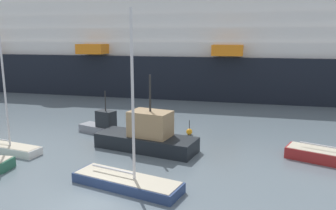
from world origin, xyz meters
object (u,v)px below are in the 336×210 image
sailboat_0 (335,156)px  channel_buoy_0 (189,132)px  sailboat_2 (6,146)px  sailboat_3 (127,180)px  fishing_boat_1 (105,126)px  fishing_boat_0 (148,136)px  cruise_ship (170,49)px

sailboat_0 → channel_buoy_0: bearing=178.6°
sailboat_2 → channel_buoy_0: bearing=40.7°
sailboat_3 → channel_buoy_0: size_ratio=7.58×
sailboat_0 → sailboat_2: (-24.82, -4.34, -0.07)m
channel_buoy_0 → sailboat_3: bearing=-96.3°
fishing_boat_1 → channel_buoy_0: size_ratio=3.94×
sailboat_0 → sailboat_3: size_ratio=0.96×
sailboat_2 → fishing_boat_0: size_ratio=1.06×
fishing_boat_0 → sailboat_0: bearing=12.4°
sailboat_0 → sailboat_2: 25.20m
sailboat_2 → fishing_boat_0: sailboat_2 is taller
sailboat_2 → cruise_ship: size_ratio=0.08×
sailboat_0 → sailboat_2: bearing=-151.3°
sailboat_3 → cruise_ship: cruise_ship is taller
sailboat_2 → sailboat_0: bearing=17.3°
sailboat_0 → sailboat_2: sailboat_0 is taller
cruise_ship → sailboat_0: bearing=-56.3°
sailboat_2 → cruise_ship: 33.93m
sailboat_3 → channel_buoy_0: (1.32, 11.99, -0.18)m
channel_buoy_0 → cruise_ship: (-8.66, 24.35, 6.81)m
sailboat_2 → fishing_boat_1: 8.61m
sailboat_0 → fishing_boat_0: sailboat_0 is taller
cruise_ship → sailboat_3: bearing=-80.3°
sailboat_0 → sailboat_2: size_ratio=1.12×
fishing_boat_0 → cruise_ship: bearing=111.4°
sailboat_2 → sailboat_3: bearing=-8.5°
sailboat_3 → fishing_boat_1: bearing=134.1°
sailboat_2 → sailboat_3: sailboat_3 is taller
sailboat_3 → cruise_ship: size_ratio=0.09×
channel_buoy_0 → cruise_ship: bearing=109.6°
channel_buoy_0 → sailboat_2: bearing=-146.7°
fishing_boat_1 → fishing_boat_0: bearing=-13.5°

